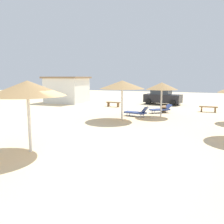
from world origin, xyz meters
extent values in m
plane|color=beige|center=(0.00, 0.00, 0.00)|extent=(80.00, 80.00, 0.00)
cylinder|color=silver|center=(1.43, 9.66, 1.08)|extent=(0.12, 0.12, 2.17)
cone|color=#9E7A4C|center=(1.43, 9.66, 2.34)|extent=(2.42, 2.42, 0.54)
cylinder|color=silver|center=(-0.93, 7.27, 1.15)|extent=(0.12, 0.12, 2.30)
cone|color=#9E7A4C|center=(-0.93, 7.27, 2.49)|extent=(3.19, 3.19, 0.58)
cylinder|color=silver|center=(-2.04, -0.86, 1.19)|extent=(0.12, 0.12, 2.38)
cone|color=#9E7A4C|center=(-2.04, -0.86, 2.58)|extent=(3.01, 3.01, 0.60)
cube|color=#33478C|center=(1.02, 11.41, 0.28)|extent=(1.73, 1.56, 0.12)
cube|color=#33478C|center=(1.65, 11.91, 0.51)|extent=(0.78, 0.80, 0.40)
cylinder|color=silver|center=(1.36, 11.96, 0.11)|extent=(0.06, 0.06, 0.22)
cylinder|color=silver|center=(1.63, 11.61, 0.11)|extent=(0.06, 0.06, 0.22)
cylinder|color=silver|center=(0.42, 11.21, 0.11)|extent=(0.06, 0.06, 0.22)
cylinder|color=silver|center=(0.69, 10.87, 0.11)|extent=(0.06, 0.06, 0.22)
cube|color=#33478C|center=(-0.45, 9.01, 0.28)|extent=(1.79, 0.97, 0.12)
cube|color=#33478C|center=(0.34, 8.85, 0.56)|extent=(0.52, 0.71, 0.49)
cylinder|color=silver|center=(0.18, 9.11, 0.11)|extent=(0.06, 0.06, 0.22)
cylinder|color=silver|center=(0.10, 8.68, 0.11)|extent=(0.06, 0.06, 0.22)
cylinder|color=silver|center=(-0.99, 9.35, 0.11)|extent=(0.06, 0.06, 0.22)
cylinder|color=silver|center=(-1.08, 8.92, 0.11)|extent=(0.06, 0.06, 0.22)
cube|color=brown|center=(4.88, 13.49, 0.45)|extent=(1.51, 0.44, 0.08)
cube|color=brown|center=(4.33, 13.47, 0.21)|extent=(0.13, 0.36, 0.41)
cube|color=brown|center=(5.43, 13.50, 0.21)|extent=(0.13, 0.36, 0.41)
cube|color=brown|center=(-4.14, 13.80, 0.45)|extent=(1.53, 0.52, 0.08)
cube|color=brown|center=(-4.69, 13.85, 0.21)|extent=(0.15, 0.37, 0.41)
cube|color=brown|center=(-3.59, 13.76, 0.21)|extent=(0.15, 0.37, 0.41)
cube|color=brown|center=(1.28, 12.21, 0.45)|extent=(0.51, 1.53, 0.08)
cube|color=brown|center=(1.32, 11.67, 0.21)|extent=(0.37, 0.15, 0.41)
cube|color=brown|center=(1.24, 12.76, 0.21)|extent=(0.37, 0.15, 0.41)
cube|color=black|center=(0.23, 17.78, 0.67)|extent=(4.22, 2.30, 0.90)
cube|color=#262D38|center=(0.04, 17.81, 1.42)|extent=(2.22, 1.85, 0.60)
cylinder|color=black|center=(1.70, 18.44, 0.32)|extent=(0.67, 0.32, 0.64)
cylinder|color=black|center=(1.43, 16.70, 0.32)|extent=(0.67, 0.32, 0.64)
cylinder|color=black|center=(-0.96, 18.86, 0.32)|extent=(0.67, 0.32, 0.64)
cylinder|color=black|center=(-1.24, 17.12, 0.32)|extent=(0.67, 0.32, 0.64)
cube|color=white|center=(-10.78, 15.56, 1.43)|extent=(4.24, 3.60, 2.87)
cube|color=#8C6B4C|center=(-10.78, 15.56, 2.97)|extent=(4.64, 4.00, 0.20)
camera|label=1|loc=(4.38, -8.05, 3.00)|focal=36.89mm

